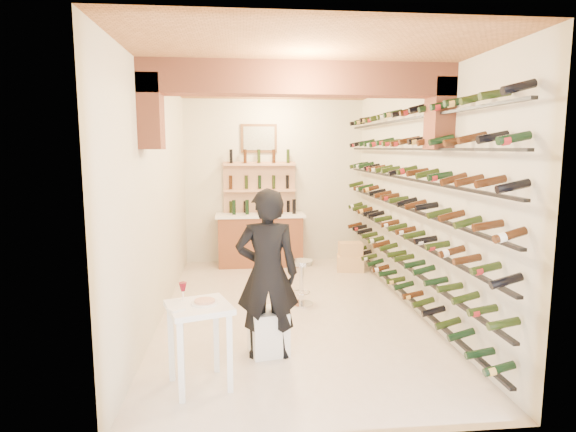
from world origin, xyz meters
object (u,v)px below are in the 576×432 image
object	(u,v)px
tasting_table	(199,319)
person	(267,274)
back_counter	(260,238)
wine_rack	(399,200)
chrome_barstool	(301,279)
white_stool	(268,332)
crate_lower	(350,263)

from	to	relation	value
tasting_table	person	world-z (taller)	person
tasting_table	back_counter	bearing A→B (deg)	61.73
wine_rack	chrome_barstool	size ratio (longest dim) A/B	8.60
back_counter	white_stool	size ratio (longest dim) A/B	3.46
back_counter	white_stool	bearing A→B (deg)	-91.25
crate_lower	white_stool	bearing A→B (deg)	-116.89
wine_rack	white_stool	distance (m)	2.69
tasting_table	white_stool	size ratio (longest dim) A/B	2.00
wine_rack	white_stool	xyz separation A→B (m)	(-1.92, -1.36, -1.30)
wine_rack	chrome_barstool	world-z (taller)	wine_rack
wine_rack	back_counter	xyz separation A→B (m)	(-1.83, 2.65, -1.02)
white_stool	crate_lower	xyz separation A→B (m)	(1.73, 3.41, -0.10)
person	tasting_table	bearing A→B (deg)	43.15
wine_rack	tasting_table	xyz separation A→B (m)	(-2.61, -2.03, -0.88)
chrome_barstool	crate_lower	bearing A→B (deg)	57.76
tasting_table	chrome_barstool	distance (m)	2.60
wine_rack	person	xyz separation A→B (m)	(-1.93, -1.44, -0.62)
tasting_table	chrome_barstool	size ratio (longest dim) A/B	1.48
wine_rack	crate_lower	bearing A→B (deg)	95.33
wine_rack	crate_lower	size ratio (longest dim) A/B	11.70
crate_lower	person	bearing A→B (deg)	-116.52
white_stool	back_counter	bearing A→B (deg)	88.75
person	crate_lower	xyz separation A→B (m)	(1.74, 3.49, -0.78)
white_stool	tasting_table	bearing A→B (deg)	-135.78
crate_lower	back_counter	bearing A→B (deg)	159.90
tasting_table	chrome_barstool	bearing A→B (deg)	41.82
back_counter	person	xyz separation A→B (m)	(-0.10, -4.09, 0.39)
wine_rack	tasting_table	world-z (taller)	wine_rack
back_counter	person	bearing A→B (deg)	-91.40
white_stool	person	distance (m)	0.69
tasting_table	person	distance (m)	0.94
white_stool	crate_lower	world-z (taller)	white_stool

